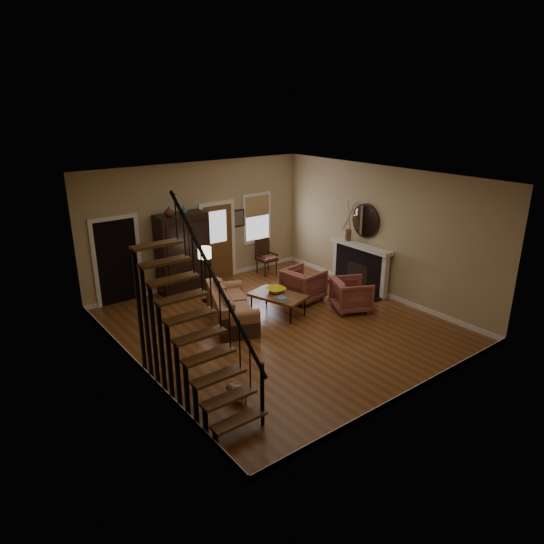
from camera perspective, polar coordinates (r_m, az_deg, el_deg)
room at (r=11.54m, az=-6.15°, el=2.95°), size 7.00×7.33×3.30m
staircase at (r=7.91m, az=-9.20°, el=-4.45°), size 0.94×2.80×3.20m
fireplace at (r=13.01m, az=10.40°, el=1.11°), size 0.33×1.95×2.30m
armoire at (r=12.71m, az=-10.45°, el=2.15°), size 1.30×0.60×2.10m
vase_a at (r=12.18m, az=-12.04°, el=7.00°), size 0.24×0.24×0.25m
vase_b at (r=12.35m, az=-10.35°, el=7.20°), size 0.20×0.20×0.21m
sofa at (r=11.02m, az=-4.79°, el=-4.11°), size 1.52×2.16×0.74m
coffee_table at (r=11.44m, az=0.71°, el=-3.80°), size 1.09×1.45×0.49m
bowl at (r=11.46m, az=0.45°, el=-2.13°), size 0.44×0.44×0.11m
books at (r=11.05m, az=1.19°, el=-3.13°), size 0.24×0.32×0.06m
armchair_left at (r=11.75m, az=9.32°, el=-2.66°), size 1.13×1.12×0.78m
armchair_right at (r=12.20m, az=3.72°, el=-1.49°), size 1.01×0.98×0.82m
floor_lamp at (r=12.10m, az=-7.81°, el=-0.32°), size 0.36×0.36×1.41m
side_chair at (r=13.98m, az=-0.63°, el=1.77°), size 0.54×0.54×1.02m
dog at (r=8.38m, az=-3.84°, el=-14.05°), size 0.35×0.46×0.29m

